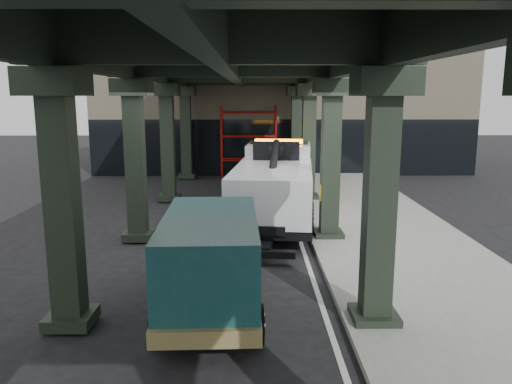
{
  "coord_description": "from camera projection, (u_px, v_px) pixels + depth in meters",
  "views": [
    {
      "loc": [
        0.18,
        -13.23,
        4.5
      ],
      "look_at": [
        0.3,
        1.27,
        1.7
      ],
      "focal_mm": 35.0,
      "sensor_mm": 36.0,
      "label": 1
    }
  ],
  "objects": [
    {
      "name": "scaffolding",
      "position": [
        249.0,
        139.0,
        27.82
      ],
      "size": [
        3.08,
        0.88,
        4.0
      ],
      "color": "#A9100D",
      "rests_on": "ground"
    },
    {
      "name": "ground",
      "position": [
        246.0,
        261.0,
        13.84
      ],
      "size": [
        90.0,
        90.0,
        0.0
      ],
      "primitive_type": "plane",
      "color": "black",
      "rests_on": "ground"
    },
    {
      "name": "viaduct",
      "position": [
        232.0,
        63.0,
        14.77
      ],
      "size": [
        7.4,
        32.0,
        6.4
      ],
      "color": "black",
      "rests_on": "ground"
    },
    {
      "name": "tow_truck",
      "position": [
        276.0,
        181.0,
        18.33
      ],
      "size": [
        3.4,
        9.17,
        2.94
      ],
      "rotation": [
        0.0,
        0.0,
        -0.11
      ],
      "color": "black",
      "rests_on": "ground"
    },
    {
      "name": "lane_stripe",
      "position": [
        300.0,
        240.0,
        15.82
      ],
      "size": [
        0.12,
        38.0,
        0.01
      ],
      "primitive_type": "cube",
      "color": "silver",
      "rests_on": "ground"
    },
    {
      "name": "towed_van",
      "position": [
        211.0,
        258.0,
        10.57
      ],
      "size": [
        2.22,
        5.22,
        2.09
      ],
      "rotation": [
        0.0,
        0.0,
        0.03
      ],
      "color": "#124043",
      "rests_on": "ground"
    },
    {
      "name": "building",
      "position": [
        279.0,
        104.0,
        32.74
      ],
      "size": [
        22.0,
        10.0,
        8.0
      ],
      "primitive_type": "cube",
      "color": "#C6B793",
      "rests_on": "ground"
    },
    {
      "name": "sidewalk",
      "position": [
        388.0,
        238.0,
        15.83
      ],
      "size": [
        5.0,
        40.0,
        0.15
      ],
      "primitive_type": "cube",
      "color": "gray",
      "rests_on": "ground"
    }
  ]
}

